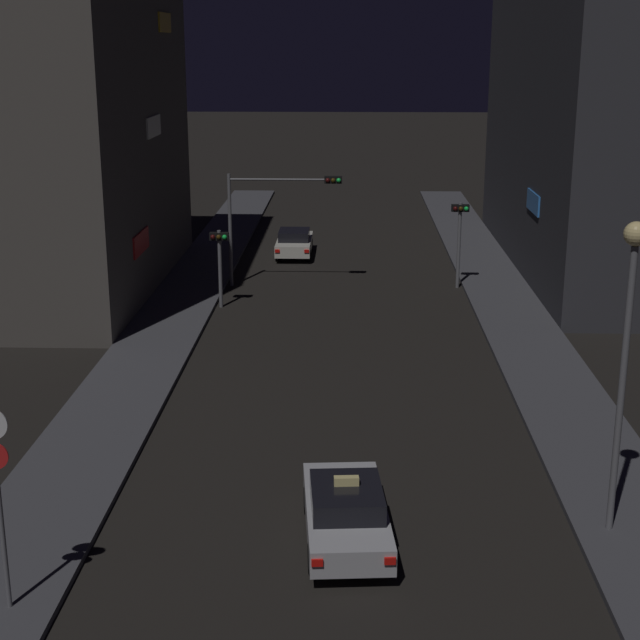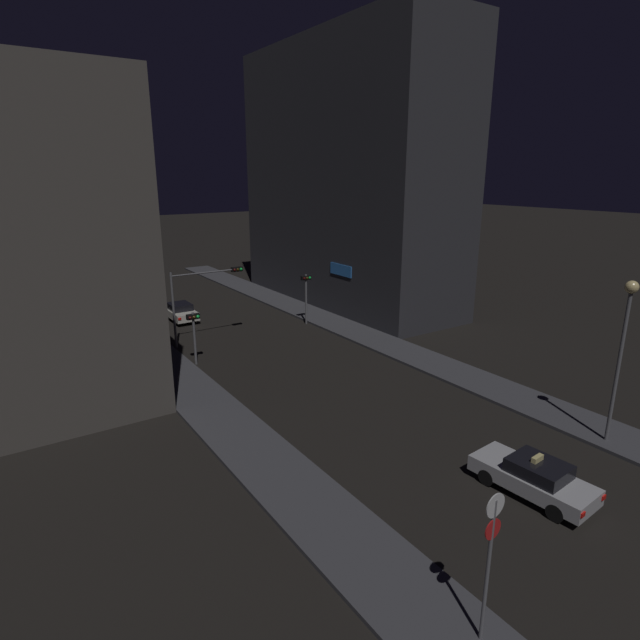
{
  "view_description": "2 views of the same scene",
  "coord_description": "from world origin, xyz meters",
  "px_view_note": "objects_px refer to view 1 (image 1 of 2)",
  "views": [
    {
      "loc": [
        0.27,
        -9.57,
        10.98
      ],
      "look_at": [
        -0.77,
        22.9,
        1.55
      ],
      "focal_mm": 53.93,
      "sensor_mm": 36.0,
      "label": 1
    },
    {
      "loc": [
        -15.57,
        0.68,
        11.53
      ],
      "look_at": [
        0.58,
        24.89,
        3.2
      ],
      "focal_mm": 28.85,
      "sensor_mm": 36.0,
      "label": 2
    }
  ],
  "objects_px": {
    "traffic_light_overhead": "(274,205)",
    "street_lamp_near_block": "(628,319)",
    "traffic_light_right_kerb": "(460,228)",
    "taxi": "(346,511)",
    "far_car": "(294,242)",
    "traffic_light_left_kerb": "(220,252)"
  },
  "relations": [
    {
      "from": "taxi",
      "to": "far_car",
      "type": "bearing_deg",
      "value": 95.51
    },
    {
      "from": "taxi",
      "to": "traffic_light_overhead",
      "type": "relative_size",
      "value": 0.87
    },
    {
      "from": "street_lamp_near_block",
      "to": "far_car",
      "type": "bearing_deg",
      "value": 106.8
    },
    {
      "from": "taxi",
      "to": "street_lamp_near_block",
      "type": "relative_size",
      "value": 0.64
    },
    {
      "from": "street_lamp_near_block",
      "to": "traffic_light_left_kerb",
      "type": "bearing_deg",
      "value": 120.76
    },
    {
      "from": "taxi",
      "to": "traffic_light_right_kerb",
      "type": "distance_m",
      "value": 24.32
    },
    {
      "from": "traffic_light_overhead",
      "to": "traffic_light_right_kerb",
      "type": "bearing_deg",
      "value": 0.04
    },
    {
      "from": "far_car",
      "to": "traffic_light_left_kerb",
      "type": "height_order",
      "value": "traffic_light_left_kerb"
    },
    {
      "from": "traffic_light_overhead",
      "to": "street_lamp_near_block",
      "type": "height_order",
      "value": "street_lamp_near_block"
    },
    {
      "from": "far_car",
      "to": "traffic_light_left_kerb",
      "type": "xyz_separation_m",
      "value": [
        -2.56,
        -10.42,
        1.69
      ]
    },
    {
      "from": "traffic_light_left_kerb",
      "to": "street_lamp_near_block",
      "type": "height_order",
      "value": "street_lamp_near_block"
    },
    {
      "from": "taxi",
      "to": "far_car",
      "type": "relative_size",
      "value": 1.03
    },
    {
      "from": "traffic_light_overhead",
      "to": "traffic_light_right_kerb",
      "type": "xyz_separation_m",
      "value": [
        8.48,
        0.01,
        -1.01
      ]
    },
    {
      "from": "street_lamp_near_block",
      "to": "taxi",
      "type": "bearing_deg",
      "value": -175.33
    },
    {
      "from": "traffic_light_right_kerb",
      "to": "street_lamp_near_block",
      "type": "bearing_deg",
      "value": -87.38
    },
    {
      "from": "traffic_light_overhead",
      "to": "traffic_light_left_kerb",
      "type": "distance_m",
      "value": 4.49
    },
    {
      "from": "traffic_light_overhead",
      "to": "street_lamp_near_block",
      "type": "distance_m",
      "value": 25.12
    },
    {
      "from": "far_car",
      "to": "traffic_light_left_kerb",
      "type": "bearing_deg",
      "value": -103.82
    },
    {
      "from": "far_car",
      "to": "traffic_light_right_kerb",
      "type": "relative_size",
      "value": 1.12
    },
    {
      "from": "far_car",
      "to": "traffic_light_overhead",
      "type": "xyz_separation_m",
      "value": [
        -0.52,
        -6.68,
        3.11
      ]
    },
    {
      "from": "far_car",
      "to": "traffic_light_left_kerb",
      "type": "relative_size",
      "value": 1.33
    },
    {
      "from": "far_car",
      "to": "traffic_light_overhead",
      "type": "bearing_deg",
      "value": -94.45
    }
  ]
}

